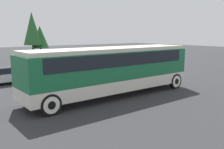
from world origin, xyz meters
TOP-DOWN VIEW (x-y plane):
  - ground_plane at (0.00, 0.00)m, footprint 120.00×120.00m
  - tour_bus at (0.10, -0.00)m, footprint 11.42×2.61m
  - parked_car_near at (4.92, 4.76)m, footprint 4.70×1.79m
  - parked_car_mid at (2.66, 9.06)m, footprint 4.52×1.93m
  - parked_car_far at (-3.55, 8.27)m, footprint 4.74×1.89m
  - tree_left at (6.12, 25.92)m, footprint 2.62×2.62m
  - tree_center at (4.68, 25.29)m, footprint 2.66×2.66m

SIDE VIEW (x-z plane):
  - ground_plane at x=0.00m, z-range 0.00..0.00m
  - parked_car_near at x=4.92m, z-range 0.00..1.27m
  - parked_car_far at x=-3.55m, z-range 0.01..1.32m
  - parked_car_mid at x=2.66m, z-range 0.00..1.38m
  - tour_bus at x=0.10m, z-range 0.32..3.36m
  - tree_left at x=6.12m, z-range 0.78..5.81m
  - tree_center at x=4.68m, z-range 1.03..8.06m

